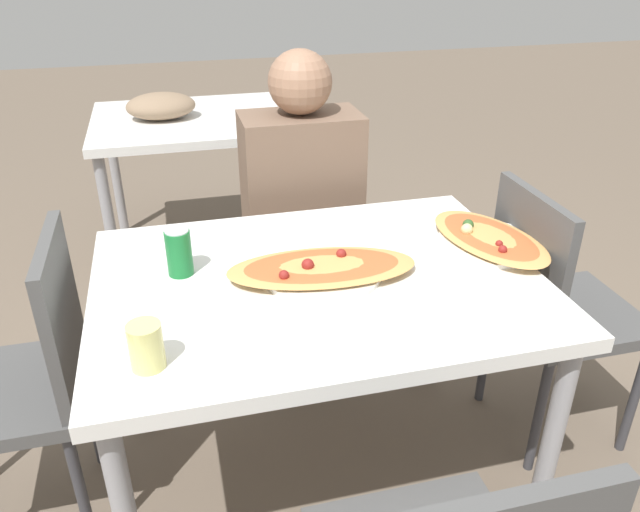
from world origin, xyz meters
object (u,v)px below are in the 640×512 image
Objects in this scene: chair_far_seated at (297,230)px; chair_side_left at (26,374)px; chair_side_right at (553,303)px; pizza_second at (489,239)px; dining_table at (318,301)px; person_seated at (302,191)px; pizza_main at (322,269)px; drink_glass at (146,346)px; soda_can at (179,252)px.

chair_side_left is (-0.87, -0.68, 0.00)m from chair_far_seated.
chair_side_right is at bearing -91.01° from chair_side_left.
chair_far_seated reaches higher than pizza_second.
dining_table is 2.55× the size of pizza_second.
person_seated is 0.64m from pizza_main.
chair_far_seated reaches higher than drink_glass.
dining_table is 0.77m from chair_far_seated.
pizza_main is (-0.09, -0.75, 0.25)m from chair_far_seated.
pizza_second reaches higher than pizza_main.
person_seated reaches higher than dining_table.
pizza_second is (1.28, -0.02, 0.25)m from chair_side_left.
chair_side_left is at bearing 179.22° from pizza_second.
chair_far_seated is 1.00× the size of chair_side_left.
chair_side_right is 8.65× the size of drink_glass.
pizza_second is (0.41, -0.70, 0.25)m from chair_far_seated.
dining_table is 0.38m from soda_can.
chair_far_seated is 7.01× the size of soda_can.
pizza_second is at bearing 6.35° from dining_table.
dining_table is at bearing 80.76° from person_seated.
soda_can is (-0.45, -0.54, 0.09)m from person_seated.
chair_far_seated is 0.79m from pizza_main.
chair_side_left is (-0.77, 0.07, -0.15)m from dining_table.
chair_side_left is 1.00× the size of chair_side_right.
dining_table is at bearing -173.65° from pizza_second.
pizza_main is 5.05× the size of drink_glass.
pizza_main is (0.01, 0.00, 0.09)m from dining_table.
drink_glass is at bearing -147.75° from pizza_main.
dining_table is 11.32× the size of drink_glass.
dining_table is 0.52m from drink_glass.
chair_far_seated is 0.23m from person_seated.
pizza_second is (-0.25, 0.01, 0.25)m from chair_side_right.
chair_side_left is at bearing 134.05° from drink_glass.
drink_glass is 1.00m from pizza_second.
person_seated is at bearing 90.00° from chair_far_seated.
soda_can is (-1.11, 0.06, 0.29)m from chair_side_right.
dining_table is 0.78m from chair_side_right.
chair_side_left is 1.06m from person_seated.
pizza_main is at bearing -174.06° from pizza_second.
pizza_main is at bearing 22.15° from dining_table.
person_seated is 0.72m from pizza_second.
chair_side_right is 0.35m from pizza_second.
dining_table is 0.53m from pizza_second.
chair_far_seated and chair_side_left have the same top height.
soda_can is at bearing -85.79° from chair_side_left.
person_seated is at bearing -56.92° from chair_side_left.
pizza_second is at bearing -3.24° from soda_can.
person_seated is (0.87, 0.57, 0.20)m from chair_side_left.
chair_side_right reaches higher than pizza_second.
chair_side_left is at bearing 174.40° from dining_table.
soda_can is 0.86m from pizza_second.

